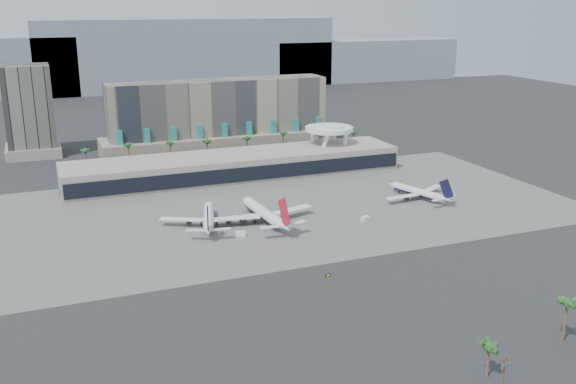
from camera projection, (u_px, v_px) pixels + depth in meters
name	position (u px, v px, depth m)	size (l,w,h in m)	color
ground	(327.00, 252.00, 228.86)	(900.00, 900.00, 0.00)	#232326
apron_pad	(273.00, 208.00, 277.88)	(260.00, 130.00, 0.06)	#5B5B59
mountain_ridge	(156.00, 60.00, 649.17)	(680.00, 60.00, 70.00)	gray
hotel	(219.00, 122.00, 383.09)	(140.00, 30.00, 42.00)	gray
office_tower	(30.00, 116.00, 367.06)	(30.00, 30.00, 52.00)	black
terminal	(236.00, 165.00, 324.92)	(170.00, 32.50, 14.50)	#B5AC9F
saucer_structure	(329.00, 132.00, 346.45)	(26.00, 26.00, 21.89)	white
palm_row	(229.00, 142.00, 357.61)	(157.80, 2.80, 13.10)	brown
utility_pole	(504.00, 375.00, 140.48)	(3.20, 0.85, 12.00)	#4C3826
airliner_left	(209.00, 218.00, 254.46)	(38.16, 39.58, 13.97)	white
airliner_centre	(264.00, 213.00, 258.33)	(44.97, 46.40, 16.01)	white
airliner_right	(418.00, 192.00, 289.98)	(34.45, 35.68, 12.69)	white
service_vehicle_a	(241.00, 234.00, 243.97)	(3.83, 1.87, 1.87)	white
service_vehicle_b	(365.00, 219.00, 261.06)	(3.64, 2.08, 1.87)	silver
taxiway_sign	(328.00, 275.00, 208.15)	(2.03, 0.81, 0.92)	black
near_palm_a	(489.00, 352.00, 150.77)	(6.00, 6.00, 9.30)	brown
near_palm_b	(567.00, 308.00, 165.66)	(6.00, 6.00, 12.60)	brown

